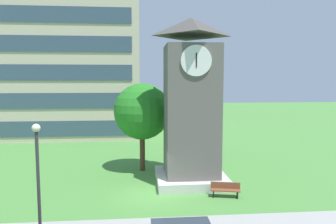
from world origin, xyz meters
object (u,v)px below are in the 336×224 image
Objects in this scene: park_bench at (225,190)px; street_lamp at (38,169)px; clock_tower at (191,110)px; tree_streetside at (142,112)px.

park_bench is 11.09m from street_lamp.
clock_tower reaches higher than street_lamp.
clock_tower is at bearing 44.53° from street_lamp.
clock_tower is 1.64× the size of tree_streetside.
tree_streetside is (-5.01, 6.34, 4.23)m from park_bench.
tree_streetside is at bearing 67.52° from street_lamp.
street_lamp is at bearing -135.47° from clock_tower.
tree_streetside is at bearing 128.30° from park_bench.
park_bench is (1.66, -3.06, -4.64)m from clock_tower.
clock_tower is 6.08× the size of park_bench.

